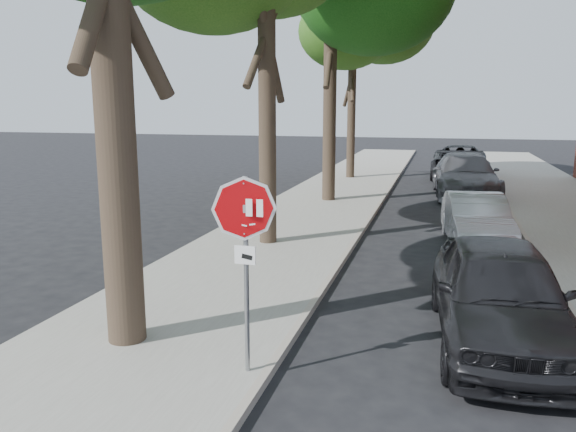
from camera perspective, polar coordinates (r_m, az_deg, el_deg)
name	(u,v)px	position (r m, az deg, el deg)	size (l,w,h in m)	color
ground	(299,385)	(7.64, 1.09, -16.83)	(120.00, 120.00, 0.00)	black
sidewalk_left	(314,210)	(19.33, 2.67, 0.60)	(4.00, 55.00, 0.12)	gray
curb_left	(374,213)	(18.99, 8.71, 0.31)	(0.12, 55.00, 0.13)	#9E9384
curb_right	(514,220)	(19.02, 21.99, -0.37)	(0.12, 55.00, 0.13)	#9E9384
stop_sign	(245,237)	(7.12, -4.38, -2.17)	(0.76, 0.34, 2.61)	gray
tree_far	(353,28)	(28.24, 6.64, 18.43)	(5.29, 4.91, 9.33)	black
car_a	(499,293)	(9.16, 20.68, -7.37)	(1.87, 4.64, 1.58)	black
car_b	(476,220)	(15.38, 18.58, -0.40)	(1.41, 4.04, 1.33)	#A5A7AD
car_c	(465,176)	(23.60, 17.55, 3.94)	(2.38, 5.85, 1.70)	#505156
car_d	(460,162)	(29.72, 17.05, 5.28)	(2.70, 5.86, 1.63)	black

